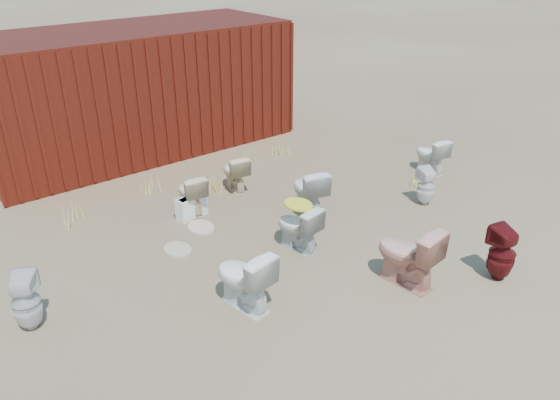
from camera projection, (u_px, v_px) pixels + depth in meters
ground at (306, 250)px, 7.72m from camera, size 100.00×100.00×0.00m
shipping_container at (136, 90)px, 10.83m from camera, size 6.00×2.40×2.40m
toilet_front_a at (244, 278)px, 6.39m from camera, size 0.55×0.83×0.79m
toilet_front_pink at (407, 255)px, 6.81m from camera, size 0.55×0.87×0.84m
toilet_front_c at (309, 191)px, 8.56m from camera, size 0.64×0.86×0.78m
toilet_front_maroon at (502, 254)px, 6.92m from camera, size 0.40×0.41×0.75m
toilet_front_e at (431, 155)px, 10.04m from camera, size 0.48×0.71×0.67m
toilet_back_a at (26, 302)px, 6.06m from camera, size 0.44×0.44×0.71m
toilet_back_beige_left at (191, 193)px, 8.60m from camera, size 0.46×0.70×0.67m
toilet_back_beige_right at (235, 172)px, 9.35m from camera, size 0.48×0.70×0.65m
toilet_back_yellowlid at (298, 227)px, 7.59m from camera, size 0.48×0.73×0.69m
toilet_back_e at (426, 186)px, 8.87m from camera, size 0.37×0.37×0.64m
yellow_lid at (298, 204)px, 7.43m from camera, size 0.35×0.44×0.02m
loose_tank at (192, 207)px, 8.52m from camera, size 0.53×0.28×0.35m
loose_lid_near at (201, 227)px, 8.27m from camera, size 0.42×0.52×0.02m
loose_lid_far at (178, 249)px, 7.70m from camera, size 0.39×0.49×0.02m
weed_clump_a at (74, 214)px, 8.35m from camera, size 0.36×0.36×0.32m
weed_clump_b at (221, 182)px, 9.43m from camera, size 0.32×0.32×0.28m
weed_clump_c at (280, 147)px, 10.93m from camera, size 0.36×0.36×0.29m
weed_clump_d at (148, 183)px, 9.39m from camera, size 0.30×0.30×0.30m
weed_clump_e at (248, 153)px, 10.65m from camera, size 0.34×0.34×0.28m
weed_clump_f at (416, 179)px, 9.58m from camera, size 0.28×0.28×0.26m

